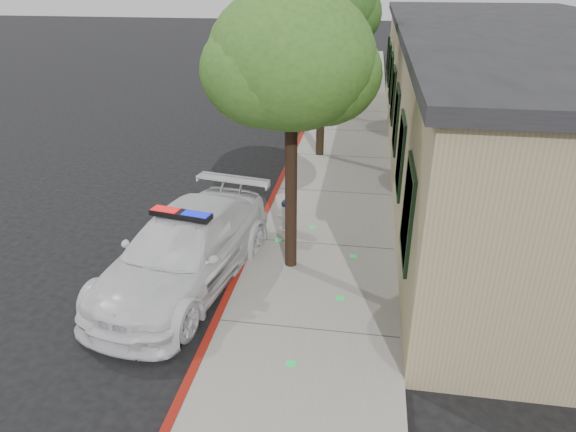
# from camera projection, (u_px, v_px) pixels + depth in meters

# --- Properties ---
(ground) EXTENTS (120.00, 120.00, 0.00)m
(ground) POSITION_uv_depth(u_px,v_px,m) (213.00, 326.00, 9.00)
(ground) COLOR black
(ground) RESTS_ON ground
(sidewalk) EXTENTS (3.20, 60.00, 0.15)m
(sidewalk) POSITION_uv_depth(u_px,v_px,m) (322.00, 247.00, 11.41)
(sidewalk) COLOR gray
(sidewalk) RESTS_ON ground
(red_curb) EXTENTS (0.14, 60.00, 0.16)m
(red_curb) POSITION_uv_depth(u_px,v_px,m) (254.00, 241.00, 11.63)
(red_curb) COLOR #9F2011
(red_curb) RESTS_ON ground
(clapboard_building) EXTENTS (7.30, 20.89, 4.24)m
(clapboard_building) POSITION_uv_depth(u_px,v_px,m) (517.00, 100.00, 15.17)
(clapboard_building) COLOR #998A64
(clapboard_building) RESTS_ON ground
(police_car) EXTENTS (2.85, 5.22, 1.55)m
(police_car) POSITION_uv_depth(u_px,v_px,m) (184.00, 251.00, 9.95)
(police_car) COLOR white
(police_car) RESTS_ON ground
(fire_hydrant) EXTENTS (0.46, 0.39, 0.79)m
(fire_hydrant) POSITION_uv_depth(u_px,v_px,m) (287.00, 215.00, 11.81)
(fire_hydrant) COLOR white
(fire_hydrant) RESTS_ON sidewalk
(street_tree_near) EXTENTS (3.09, 2.90, 5.30)m
(street_tree_near) POSITION_uv_depth(u_px,v_px,m) (292.00, 66.00, 8.89)
(street_tree_near) COLOR black
(street_tree_near) RESTS_ON sidewalk
(street_tree_mid) EXTENTS (3.31, 3.09, 5.89)m
(street_tree_mid) POSITION_uv_depth(u_px,v_px,m) (324.00, 8.00, 15.00)
(street_tree_mid) COLOR black
(street_tree_mid) RESTS_ON sidewalk
(street_tree_far) EXTENTS (2.96, 2.74, 5.18)m
(street_tree_far) POSITION_uv_depth(u_px,v_px,m) (331.00, 14.00, 19.98)
(street_tree_far) COLOR black
(street_tree_far) RESTS_ON sidewalk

